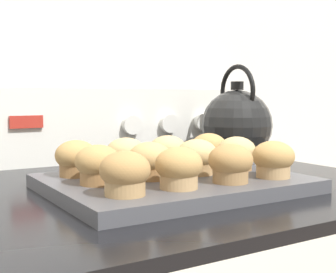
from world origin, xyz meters
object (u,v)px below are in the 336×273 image
muffin_r1_c0 (98,165)px  muffin_r2_c2 (168,152)px  muffin_r1_c2 (197,157)px  muffin_r0_c1 (179,168)px  muffin_r2_c0 (76,158)px  muffin_r1_c3 (237,154)px  muffin_r0_c0 (125,174)px  tea_kettle (236,124)px  muffin_pan (174,183)px  muffin_r0_c2 (230,164)px  muffin_r1_c1 (150,161)px  muffin_r2_c3 (209,149)px  muffin_r2_c1 (126,155)px  muffin_r0_c3 (273,159)px

muffin_r1_c0 → muffin_r2_c2: (0.18, 0.09, 0.00)m
muffin_r1_c2 → muffin_r0_c1: bearing=-137.0°
muffin_r1_c0 → muffin_r1_c2: 0.18m
muffin_r0_c1 → muffin_r2_c2: bearing=63.1°
muffin_r1_c2 → muffin_r2_c0: bearing=153.1°
muffin_r1_c0 → muffin_r0_c1: bearing=-46.4°
muffin_r2_c0 → muffin_r1_c3: bearing=-18.1°
muffin_r0_c0 → tea_kettle: size_ratio=0.30×
muffin_pan → muffin_r0_c1: muffin_r0_c1 is taller
muffin_r0_c2 → muffin_r0_c1: bearing=178.5°
muffin_r1_c1 → tea_kettle: (0.36, 0.22, 0.04)m
muffin_r2_c0 → tea_kettle: bearing=16.1°
muffin_r0_c0 → muffin_r2_c3: same height
muffin_r2_c0 → muffin_r2_c2: 0.18m
muffin_r1_c3 → muffin_r2_c0: same height
muffin_r0_c0 → muffin_r1_c3: size_ratio=1.00×
muffin_r0_c1 → muffin_r2_c1: bearing=89.2°
muffin_r2_c2 → muffin_r1_c2: bearing=-88.0°
muffin_r0_c2 → muffin_r0_c3: size_ratio=1.00×
tea_kettle → muffin_r2_c1: bearing=-159.9°
muffin_r2_c2 → tea_kettle: size_ratio=0.30×
muffin_r1_c0 → tea_kettle: size_ratio=0.30×
muffin_r2_c2 → muffin_pan: bearing=-115.8°
muffin_pan → muffin_r0_c3: (0.14, -0.09, 0.04)m
muffin_r2_c1 → muffin_r2_c3: same height
muffin_r0_c1 → muffin_r0_c3: size_ratio=1.00×
muffin_r2_c1 → tea_kettle: size_ratio=0.30×
muffin_r0_c0 → muffin_r2_c0: size_ratio=1.00×
muffin_r1_c0 → muffin_r1_c3: bearing=-0.3°
muffin_r2_c0 → muffin_r1_c2: bearing=-26.9°
muffin_r1_c1 → muffin_r2_c0: size_ratio=1.00×
tea_kettle → muffin_r1_c2: bearing=-140.6°
muffin_r1_c2 → muffin_r2_c3: same height
muffin_r0_c3 → muffin_r2_c3: same height
muffin_r0_c0 → muffin_r2_c0: bearing=90.5°
muffin_r1_c0 → muffin_r1_c3: same height
muffin_r2_c2 → muffin_r0_c2: bearing=-88.8°
muffin_r0_c1 → muffin_r1_c1: size_ratio=1.00×
muffin_r1_c1 → muffin_r2_c1: bearing=89.0°
muffin_pan → muffin_r0_c2: muffin_r0_c2 is taller
muffin_r2_c0 → tea_kettle: tea_kettle is taller
muffin_r2_c3 → muffin_pan: bearing=-147.1°
muffin_pan → muffin_r2_c3: muffin_r2_c3 is taller
muffin_r0_c0 → muffin_r2_c2: size_ratio=1.00×
muffin_r0_c0 → muffin_r0_c2: size_ratio=1.00×
muffin_r0_c2 → muffin_r1_c0: size_ratio=1.00×
muffin_r2_c0 → muffin_r2_c1: (0.09, -0.00, 0.00)m
muffin_r0_c1 → muffin_r1_c1: (0.00, 0.09, 0.00)m
muffin_r0_c1 → muffin_r1_c0: 0.13m
muffin_r0_c3 → muffin_r2_c1: same height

